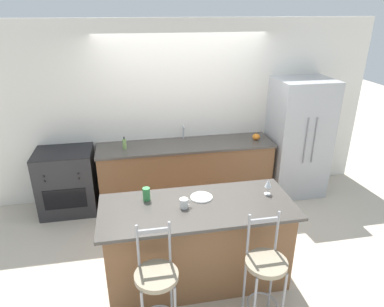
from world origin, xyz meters
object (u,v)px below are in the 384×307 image
(wine_glass, at_px, (268,183))
(tumbler_cup, at_px, (146,194))
(coffee_mug, at_px, (184,203))
(bar_stool_far, at_px, (265,272))
(soap_bottle, at_px, (124,144))
(dinner_plate, at_px, (201,197))
(bar_stool_near, at_px, (157,285))
(oven_range, at_px, (67,181))
(pumpkin_decoration, at_px, (256,137))
(refrigerator, at_px, (298,138))

(wine_glass, relative_size, tumbler_cup, 1.29)
(wine_glass, relative_size, coffee_mug, 1.49)
(tumbler_cup, bearing_deg, coffee_mug, -30.85)
(bar_stool_far, distance_m, soap_bottle, 2.73)
(dinner_plate, relative_size, wine_glass, 1.31)
(dinner_plate, distance_m, soap_bottle, 1.77)
(bar_stool_near, bearing_deg, tumbler_cup, 90.90)
(oven_range, height_order, soap_bottle, soap_bottle)
(tumbler_cup, distance_m, soap_bottle, 1.53)
(bar_stool_far, xyz_separation_m, pumpkin_decoration, (0.78, 2.40, 0.38))
(soap_bottle, bearing_deg, tumbler_cup, -81.82)
(coffee_mug, bearing_deg, refrigerator, 39.18)
(dinner_plate, height_order, wine_glass, wine_glass)
(wine_glass, bearing_deg, dinner_plate, 175.75)
(wine_glass, xyz_separation_m, soap_bottle, (-1.52, 1.64, -0.07))
(pumpkin_decoration, distance_m, soap_bottle, 2.00)
(oven_range, relative_size, bar_stool_far, 0.83)
(pumpkin_decoration, bearing_deg, bar_stool_near, -126.64)
(pumpkin_decoration, relative_size, soap_bottle, 0.65)
(oven_range, xyz_separation_m, bar_stool_near, (1.10, -2.41, 0.13))
(refrigerator, distance_m, coffee_mug, 2.72)
(dinner_plate, height_order, tumbler_cup, tumbler_cup)
(coffee_mug, bearing_deg, tumbler_cup, 149.15)
(coffee_mug, bearing_deg, wine_glass, 6.07)
(oven_range, height_order, dinner_plate, dinner_plate)
(dinner_plate, distance_m, coffee_mug, 0.27)
(bar_stool_near, height_order, wine_glass, bar_stool_near)
(tumbler_cup, bearing_deg, bar_stool_near, -89.10)
(oven_range, bearing_deg, refrigerator, -0.76)
(dinner_plate, distance_m, wine_glass, 0.73)
(pumpkin_decoration, bearing_deg, wine_glass, -106.39)
(oven_range, bearing_deg, bar_stool_far, -49.36)
(tumbler_cup, relative_size, pumpkin_decoration, 1.18)
(bar_stool_far, relative_size, tumbler_cup, 8.23)
(bar_stool_far, bearing_deg, dinner_plate, 117.26)
(oven_range, xyz_separation_m, tumbler_cup, (1.09, -1.55, 0.55))
(oven_range, relative_size, pumpkin_decoration, 8.05)
(wine_glass, xyz_separation_m, coffee_mug, (-0.94, -0.10, -0.08))
(bar_stool_near, xyz_separation_m, coffee_mug, (0.35, 0.64, 0.40))
(oven_range, relative_size, coffee_mug, 7.86)
(tumbler_cup, bearing_deg, oven_range, 125.10)
(tumbler_cup, relative_size, soap_bottle, 0.77)
(bar_stool_near, relative_size, wine_glass, 6.36)
(wine_glass, height_order, coffee_mug, wine_glass)
(refrigerator, distance_m, bar_stool_near, 3.43)
(bar_stool_far, distance_m, pumpkin_decoration, 2.56)
(refrigerator, xyz_separation_m, dinner_plate, (-1.90, -1.57, 0.04))
(dinner_plate, height_order, coffee_mug, coffee_mug)
(bar_stool_far, xyz_separation_m, soap_bottle, (-1.22, 2.40, 0.41))
(oven_range, xyz_separation_m, wine_glass, (2.39, -1.67, 0.61))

